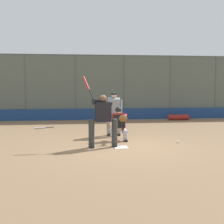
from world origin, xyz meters
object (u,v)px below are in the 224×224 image
(batter_at_plate, at_px, (103,119))
(baseball_loose, at_px, (178,142))
(umpire_home, at_px, (114,113))
(spare_bat_near_backstop, at_px, (42,128))
(equipment_bag_dugout_side, at_px, (179,117))
(catcher_behind_plate, at_px, (119,123))

(batter_at_plate, height_order, baseball_loose, batter_at_plate)
(umpire_home, height_order, baseball_loose, umpire_home)
(spare_bat_near_backstop, relative_size, equipment_bag_dugout_side, 0.64)
(baseball_loose, distance_m, equipment_bag_dugout_side, 7.06)
(batter_at_plate, xyz_separation_m, baseball_loose, (-2.63, -0.41, -0.88))
(baseball_loose, bearing_deg, spare_bat_near_backstop, -39.54)
(catcher_behind_plate, relative_size, spare_bat_near_backstop, 1.44)
(baseball_loose, bearing_deg, catcher_behind_plate, -18.31)
(batter_at_plate, height_order, spare_bat_near_backstop, batter_at_plate)
(catcher_behind_plate, bearing_deg, equipment_bag_dugout_side, -128.22)
(batter_at_plate, bearing_deg, baseball_loose, -176.68)
(umpire_home, bearing_deg, batter_at_plate, 81.25)
(batter_at_plate, relative_size, spare_bat_near_backstop, 2.71)
(batter_at_plate, distance_m, baseball_loose, 2.80)
(batter_at_plate, bearing_deg, umpire_home, -111.81)
(baseball_loose, xyz_separation_m, equipment_bag_dugout_side, (-2.32, -6.66, 0.12))
(batter_at_plate, relative_size, baseball_loose, 30.76)
(batter_at_plate, distance_m, equipment_bag_dugout_side, 8.66)
(spare_bat_near_backstop, xyz_separation_m, equipment_bag_dugout_side, (-7.32, -2.53, 0.12))
(umpire_home, bearing_deg, baseball_loose, 145.50)
(catcher_behind_plate, distance_m, equipment_bag_dugout_side, 7.40)
(catcher_behind_plate, xyz_separation_m, equipment_bag_dugout_side, (-4.28, -6.01, -0.47))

